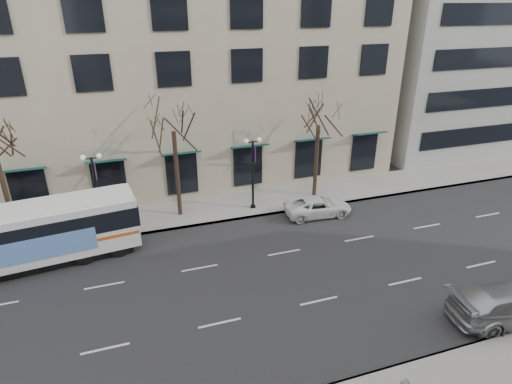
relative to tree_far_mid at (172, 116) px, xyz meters
name	(u,v)px	position (x,y,z in m)	size (l,w,h in m)	color
ground	(209,293)	(0.00, -8.80, -6.91)	(160.00, 160.00, 0.00)	black
sidewalk_far	(250,204)	(5.00, 0.20, -6.83)	(80.00, 4.00, 0.15)	gray
building_hotel	(120,19)	(-2.00, 12.20, 5.09)	(40.00, 20.00, 24.00)	tan
tree_far_mid	(172,116)	(0.00, 0.00, 0.00)	(3.60, 3.60, 8.55)	black
tree_far_right	(319,112)	(10.00, 0.00, -0.48)	(3.60, 3.60, 8.06)	black
lamp_post_left	(97,189)	(-4.99, -0.60, -3.96)	(1.22, 0.45, 5.21)	black
lamp_post_right	(253,170)	(5.01, -0.60, -3.96)	(1.22, 0.45, 5.21)	black
city_bus	(18,236)	(-9.14, -3.22, -5.03)	(12.86, 4.17, 3.43)	silver
silver_car	(511,304)	(12.73, -15.00, -6.07)	(2.35, 5.79, 1.68)	#999CA0
white_pickup	(318,206)	(8.95, -2.78, -6.27)	(2.10, 4.56, 1.27)	white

